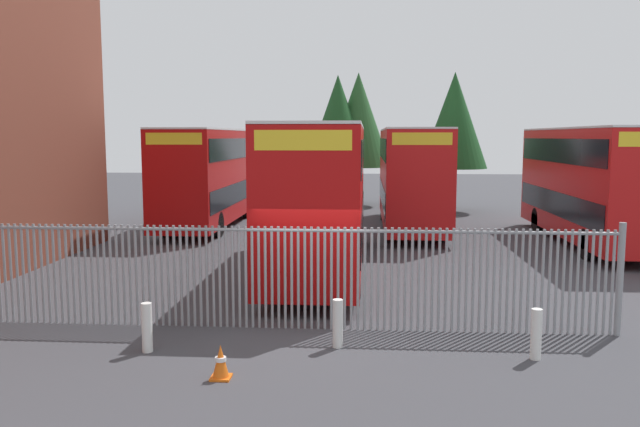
{
  "coord_description": "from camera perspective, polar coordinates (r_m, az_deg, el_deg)",
  "views": [
    {
      "loc": [
        1.26,
        -13.28,
        4.08
      ],
      "look_at": [
        0.0,
        4.0,
        2.0
      ],
      "focal_mm": 36.09,
      "sensor_mm": 36.0,
      "label": 1
    }
  ],
  "objects": [
    {
      "name": "bollard_center_front",
      "position": [
        12.64,
        1.58,
        -9.72
      ],
      "size": [
        0.2,
        0.2,
        0.95
      ],
      "primitive_type": "cylinder",
      "color": "silver",
      "rests_on": "ground"
    },
    {
      "name": "tree_short_side",
      "position": [
        38.35,
        3.42,
        8.27
      ],
      "size": [
        3.87,
        3.87,
        7.82
      ],
      "color": "#4C3823",
      "rests_on": "ground"
    },
    {
      "name": "bollard_near_left",
      "position": [
        12.81,
        -15.09,
        -9.73
      ],
      "size": [
        0.2,
        0.2,
        0.95
      ],
      "primitive_type": "cylinder",
      "color": "silver",
      "rests_on": "ground"
    },
    {
      "name": "double_decker_bus_behind_fence_left",
      "position": [
        26.46,
        22.82,
        2.72
      ],
      "size": [
        2.54,
        10.81,
        4.42
      ],
      "color": "red",
      "rests_on": "ground"
    },
    {
      "name": "tree_mid_row",
      "position": [
        35.85,
        11.82,
        8.06
      ],
      "size": [
        3.62,
        3.62,
        7.54
      ],
      "color": "#4C3823",
      "rests_on": "ground"
    },
    {
      "name": "traffic_cone_by_gate",
      "position": [
        11.27,
        -8.8,
        -12.89
      ],
      "size": [
        0.34,
        0.34,
        0.59
      ],
      "color": "orange",
      "rests_on": "ground"
    },
    {
      "name": "ground_plane",
      "position": [
        21.71,
        0.77,
        -3.99
      ],
      "size": [
        100.0,
        100.0,
        0.0
      ],
      "primitive_type": "plane",
      "color": "#3D3D42"
    },
    {
      "name": "double_decker_bus_near_gate",
      "position": [
        19.41,
        0.07,
        1.95
      ],
      "size": [
        2.54,
        10.81,
        4.42
      ],
      "color": "#B70C0C",
      "rests_on": "ground"
    },
    {
      "name": "bollard_near_right",
      "position": [
        12.63,
        18.61,
        -10.11
      ],
      "size": [
        0.2,
        0.2,
        0.95
      ],
      "primitive_type": "cylinder",
      "color": "silver",
      "rests_on": "ground"
    },
    {
      "name": "double_decker_bus_far_back",
      "position": [
        29.77,
        -9.73,
        3.55
      ],
      "size": [
        2.54,
        10.81,
        4.42
      ],
      "color": "#B70C0C",
      "rests_on": "ground"
    },
    {
      "name": "palisade_fence",
      "position": [
        13.74,
        -4.28,
        -5.35
      ],
      "size": [
        14.49,
        0.14,
        2.35
      ],
      "color": "gray",
      "rests_on": "ground"
    },
    {
      "name": "tree_tall_back",
      "position": [
        37.63,
        1.6,
        8.38
      ],
      "size": [
        3.51,
        3.51,
        7.62
      ],
      "color": "#4C3823",
      "rests_on": "ground"
    },
    {
      "name": "double_decker_bus_behind_fence_right",
      "position": [
        28.63,
        8.08,
        3.46
      ],
      "size": [
        2.54,
        10.81,
        4.42
      ],
      "color": "red",
      "rests_on": "ground"
    }
  ]
}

